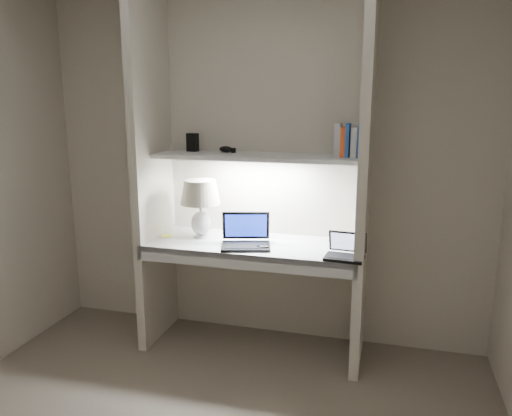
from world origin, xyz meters
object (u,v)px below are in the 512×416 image
(speaker, at_px, (255,226))
(book_row, at_px, (350,141))
(laptop_main, at_px, (246,238))
(table_lamp, at_px, (200,199))
(laptop_netbook, at_px, (345,252))

(speaker, height_order, book_row, book_row)
(laptop_main, relative_size, book_row, 1.78)
(table_lamp, bearing_deg, laptop_netbook, -10.80)
(table_lamp, xyz_separation_m, laptop_main, (0.36, -0.11, -0.23))
(laptop_netbook, height_order, speaker, speaker)
(laptop_main, distance_m, speaker, 0.23)
(table_lamp, bearing_deg, book_row, 4.81)
(laptop_main, distance_m, laptop_netbook, 0.67)
(laptop_netbook, relative_size, speaker, 1.59)
(laptop_main, bearing_deg, laptop_netbook, -23.16)
(table_lamp, relative_size, laptop_main, 1.08)
(laptop_netbook, bearing_deg, table_lamp, 174.10)
(laptop_main, bearing_deg, speaker, 74.83)
(table_lamp, xyz_separation_m, speaker, (0.36, 0.12, -0.20))
(speaker, distance_m, book_row, 0.90)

